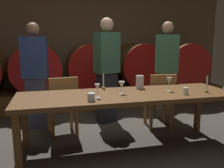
# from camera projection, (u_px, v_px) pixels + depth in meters

# --- Properties ---
(ground_plane) EXTENTS (8.41, 8.41, 0.00)m
(ground_plane) POSITION_uv_depth(u_px,v_px,m) (127.00, 162.00, 2.81)
(ground_plane) COLOR #3F3A33
(back_wall) EXTENTS (6.47, 0.24, 2.52)m
(back_wall) POSITION_uv_depth(u_px,v_px,m) (87.00, 45.00, 5.54)
(back_wall) COLOR brown
(back_wall) RESTS_ON ground
(barrel_shelf) EXTENTS (5.83, 0.90, 0.36)m
(barrel_shelf) POSITION_uv_depth(u_px,v_px,m) (91.00, 97.00, 5.21)
(barrel_shelf) COLOR brown
(barrel_shelf) RESTS_ON ground
(wine_barrel_left) EXTENTS (0.96, 0.89, 0.96)m
(wine_barrel_left) POSITION_uv_depth(u_px,v_px,m) (37.00, 68.00, 4.84)
(wine_barrel_left) COLOR brown
(wine_barrel_left) RESTS_ON barrel_shelf
(wine_barrel_center) EXTENTS (0.96, 0.89, 0.96)m
(wine_barrel_center) POSITION_uv_depth(u_px,v_px,m) (90.00, 67.00, 5.09)
(wine_barrel_center) COLOR brown
(wine_barrel_center) RESTS_ON barrel_shelf
(wine_barrel_right) EXTENTS (0.96, 0.89, 0.96)m
(wine_barrel_right) POSITION_uv_depth(u_px,v_px,m) (139.00, 65.00, 5.35)
(wine_barrel_right) COLOR brown
(wine_barrel_right) RESTS_ON barrel_shelf
(wine_barrel_far_right) EXTENTS (0.96, 0.89, 0.96)m
(wine_barrel_far_right) POSITION_uv_depth(u_px,v_px,m) (181.00, 64.00, 5.60)
(wine_barrel_far_right) COLOR brown
(wine_barrel_far_right) RESTS_ON barrel_shelf
(dining_table) EXTENTS (2.66, 0.84, 0.74)m
(dining_table) POSITION_uv_depth(u_px,v_px,m) (127.00, 99.00, 3.01)
(dining_table) COLOR brown
(dining_table) RESTS_ON ground
(chair_left) EXTENTS (0.45, 0.45, 0.88)m
(chair_left) POSITION_uv_depth(u_px,v_px,m) (63.00, 103.00, 3.50)
(chair_left) COLOR olive
(chair_left) RESTS_ON ground
(chair_right) EXTENTS (0.44, 0.44, 0.88)m
(chair_right) POSITION_uv_depth(u_px,v_px,m) (160.00, 98.00, 3.80)
(chair_right) COLOR olive
(chair_right) RESTS_ON ground
(guest_left) EXTENTS (0.41, 0.29, 1.65)m
(guest_left) POSITION_uv_depth(u_px,v_px,m) (36.00, 76.00, 3.78)
(guest_left) COLOR #33384C
(guest_left) RESTS_ON ground
(guest_center) EXTENTS (0.44, 0.37, 1.74)m
(guest_center) POSITION_uv_depth(u_px,v_px,m) (107.00, 70.00, 4.04)
(guest_center) COLOR black
(guest_center) RESTS_ON ground
(guest_right) EXTENTS (0.44, 0.35, 1.70)m
(guest_right) POSITION_uv_depth(u_px,v_px,m) (166.00, 70.00, 4.28)
(guest_right) COLOR brown
(guest_right) RESTS_ON ground
(candle_left) EXTENTS (0.05, 0.05, 0.22)m
(candle_left) POSITION_uv_depth(u_px,v_px,m) (103.00, 84.00, 3.27)
(candle_left) COLOR olive
(candle_left) RESTS_ON dining_table
(candle_right) EXTENTS (0.05, 0.05, 0.23)m
(candle_right) POSITION_uv_depth(u_px,v_px,m) (207.00, 87.00, 3.04)
(candle_right) COLOR olive
(candle_right) RESTS_ON dining_table
(pitcher) EXTENTS (0.11, 0.11, 0.18)m
(pitcher) POSITION_uv_depth(u_px,v_px,m) (140.00, 82.00, 3.30)
(pitcher) COLOR silver
(pitcher) RESTS_ON dining_table
(wine_glass_left) EXTENTS (0.06, 0.06, 0.16)m
(wine_glass_left) POSITION_uv_depth(u_px,v_px,m) (97.00, 88.00, 2.76)
(wine_glass_left) COLOR white
(wine_glass_left) RESTS_ON dining_table
(wine_glass_center) EXTENTS (0.08, 0.08, 0.15)m
(wine_glass_center) POSITION_uv_depth(u_px,v_px,m) (122.00, 85.00, 2.97)
(wine_glass_center) COLOR silver
(wine_glass_center) RESTS_ON dining_table
(wine_glass_right) EXTENTS (0.07, 0.07, 0.18)m
(wine_glass_right) POSITION_uv_depth(u_px,v_px,m) (169.00, 81.00, 3.12)
(wine_glass_right) COLOR silver
(wine_glass_right) RESTS_ON dining_table
(cup_left) EXTENTS (0.08, 0.08, 0.09)m
(cup_left) POSITION_uv_depth(u_px,v_px,m) (91.00, 97.00, 2.63)
(cup_left) COLOR silver
(cup_left) RESTS_ON dining_table
(cup_right) EXTENTS (0.06, 0.06, 0.08)m
(cup_right) POSITION_uv_depth(u_px,v_px,m) (186.00, 91.00, 2.94)
(cup_right) COLOR white
(cup_right) RESTS_ON dining_table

